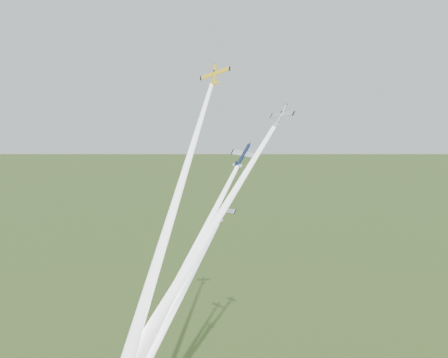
# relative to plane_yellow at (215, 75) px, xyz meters

# --- Properties ---
(plane_yellow) EXTENTS (11.32, 8.07, 9.67)m
(plane_yellow) POSITION_rel_plane_yellow_xyz_m (0.00, 0.00, 0.00)
(plane_yellow) COLOR yellow
(smoke_trail_yellow) EXTENTS (14.97, 49.48, 59.03)m
(smoke_trail_yellow) POSITION_rel_plane_yellow_xyz_m (6.36, -25.35, -31.05)
(smoke_trail_yellow) COLOR white
(plane_navy) EXTENTS (9.22, 7.14, 7.54)m
(plane_navy) POSITION_rel_plane_yellow_xyz_m (11.95, -4.89, -19.67)
(plane_navy) COLOR #0E1C3E
(smoke_trail_navy) EXTENTS (7.67, 38.53, 44.98)m
(smoke_trail_navy) POSITION_rel_plane_yellow_xyz_m (9.39, -24.95, -43.70)
(smoke_trail_navy) COLOR white
(plane_silver_right) EXTENTS (8.50, 7.92, 7.20)m
(plane_silver_right) POSITION_rel_plane_yellow_xyz_m (22.63, -5.60, -9.74)
(plane_silver_right) COLOR #B5BDC4
(smoke_trail_silver_right) EXTENTS (16.81, 45.12, 54.45)m
(smoke_trail_silver_right) POSITION_rel_plane_yellow_xyz_m (15.27, -28.67, -38.51)
(smoke_trail_silver_right) COLOR white
(plane_silver_low) EXTENTS (7.02, 5.97, 6.06)m
(plane_silver_low) POSITION_rel_plane_yellow_xyz_m (11.80, -12.92, -32.27)
(plane_silver_low) COLOR #A7AFB5
(smoke_trail_silver_low) EXTENTS (8.42, 38.03, 44.45)m
(smoke_trail_silver_low) POSITION_rel_plane_yellow_xyz_m (8.84, -32.70, -56.03)
(smoke_trail_silver_low) COLOR white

